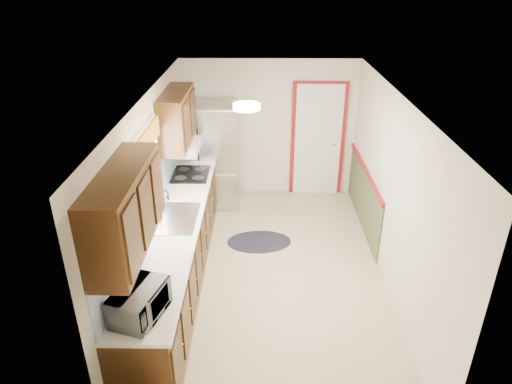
{
  "coord_description": "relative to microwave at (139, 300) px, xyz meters",
  "views": [
    {
      "loc": [
        -0.13,
        -5.09,
        3.74
      ],
      "look_at": [
        -0.2,
        0.13,
        1.15
      ],
      "focal_mm": 32.0,
      "sensor_mm": 36.0,
      "label": 1
    }
  ],
  "objects": [
    {
      "name": "back_wall_trim",
      "position": [
        2.19,
        4.16,
        -0.23
      ],
      "size": [
        1.12,
        2.3,
        2.08
      ],
      "color": "maroon",
      "rests_on": "ground"
    },
    {
      "name": "cooktop",
      "position": [
        0.01,
        3.07,
        -0.17
      ],
      "size": [
        0.53,
        0.64,
        0.02
      ],
      "primitive_type": "cube",
      "color": "black",
      "rests_on": "kitchen_run"
    },
    {
      "name": "kitchen_run",
      "position": [
        -0.04,
        1.66,
        -0.31
      ],
      "size": [
        0.63,
        4.0,
        2.2
      ],
      "color": "#361E0C",
      "rests_on": "ground"
    },
    {
      "name": "room_shell",
      "position": [
        1.2,
        1.95,
        0.08
      ],
      "size": [
        3.2,
        5.2,
        2.52
      ],
      "color": "tan",
      "rests_on": "ground"
    },
    {
      "name": "microwave",
      "position": [
        0.0,
        0.0,
        0.0
      ],
      "size": [
        0.43,
        0.59,
        0.36
      ],
      "primitive_type": "imported",
      "rotation": [
        0.0,
        0.0,
        1.28
      ],
      "color": "white",
      "rests_on": "kitchen_run"
    },
    {
      "name": "ceiling_fixture",
      "position": [
        0.9,
        1.75,
        1.24
      ],
      "size": [
        0.3,
        0.3,
        0.06
      ],
      "primitive_type": "cylinder",
      "color": "#FFD88C",
      "rests_on": "room_shell"
    },
    {
      "name": "rug",
      "position": [
        1.04,
        2.7,
        -1.11
      ],
      "size": [
        1.01,
        0.69,
        0.01
      ],
      "primitive_type": "ellipsoid",
      "rotation": [
        0.0,
        0.0,
        0.07
      ],
      "color": "black",
      "rests_on": "ground"
    },
    {
      "name": "refrigerator",
      "position": [
        0.31,
        4.0,
        -0.23
      ],
      "size": [
        0.77,
        0.76,
        1.78
      ],
      "rotation": [
        0.0,
        0.0,
        0.04
      ],
      "color": "#B7B7BC",
      "rests_on": "ground"
    }
  ]
}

